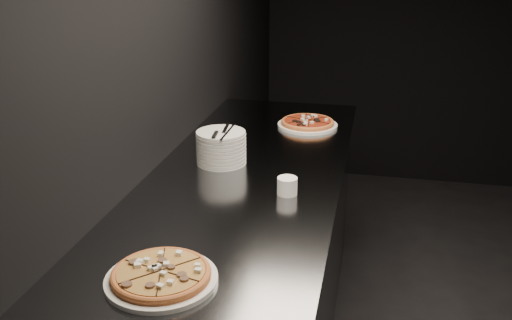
% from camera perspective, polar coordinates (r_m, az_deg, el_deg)
% --- Properties ---
extents(wall_left, '(0.02, 5.00, 2.80)m').
position_cam_1_polar(wall_left, '(2.09, -12.01, 10.49)').
color(wall_left, black).
rests_on(wall_left, floor).
extents(counter, '(0.74, 2.44, 0.92)m').
position_cam_1_polar(counter, '(2.33, -1.65, -13.06)').
color(counter, slate).
rests_on(counter, floor).
extents(pizza_mushroom, '(0.32, 0.32, 0.03)m').
position_cam_1_polar(pizza_mushroom, '(1.55, -9.46, -11.34)').
color(pizza_mushroom, white).
rests_on(pizza_mushroom, counter).
extents(pizza_tomato, '(0.33, 0.33, 0.03)m').
position_cam_1_polar(pizza_tomato, '(2.80, 5.18, 3.70)').
color(pizza_tomato, white).
rests_on(pizza_tomato, counter).
extents(plate_stack, '(0.20, 0.20, 0.13)m').
position_cam_1_polar(plate_stack, '(2.31, -3.50, 1.28)').
color(plate_stack, white).
rests_on(plate_stack, counter).
extents(cutlery, '(0.07, 0.21, 0.01)m').
position_cam_1_polar(cutlery, '(2.27, -3.45, 2.79)').
color(cutlery, silver).
rests_on(cutlery, plate_stack).
extents(ramekin, '(0.07, 0.07, 0.06)m').
position_cam_1_polar(ramekin, '(2.03, 3.14, -2.56)').
color(ramekin, white).
rests_on(ramekin, counter).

